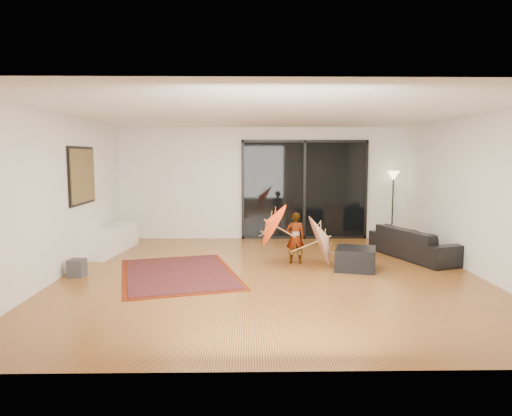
{
  "coord_description": "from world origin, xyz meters",
  "views": [
    {
      "loc": [
        -0.37,
        -7.57,
        2.01
      ],
      "look_at": [
        -0.23,
        0.43,
        1.1
      ],
      "focal_mm": 32.0,
      "sensor_mm": 36.0,
      "label": 1
    }
  ],
  "objects_px": {
    "sofa": "(416,243)",
    "ottoman": "(356,259)",
    "media_console": "(111,240)",
    "child": "(295,238)"
  },
  "relations": [
    {
      "from": "sofa",
      "to": "ottoman",
      "type": "xyz_separation_m",
      "value": [
        -1.41,
        -0.92,
        -0.1
      ]
    },
    {
      "from": "media_console",
      "to": "sofa",
      "type": "relative_size",
      "value": 0.91
    },
    {
      "from": "ottoman",
      "to": "child",
      "type": "height_order",
      "value": "child"
    },
    {
      "from": "sofa",
      "to": "child",
      "type": "bearing_deg",
      "value": 80.27
    },
    {
      "from": "ottoman",
      "to": "sofa",
      "type": "bearing_deg",
      "value": 33.06
    },
    {
      "from": "media_console",
      "to": "sofa",
      "type": "height_order",
      "value": "sofa"
    },
    {
      "from": "sofa",
      "to": "ottoman",
      "type": "bearing_deg",
      "value": 103.56
    },
    {
      "from": "sofa",
      "to": "media_console",
      "type": "bearing_deg",
      "value": 64.46
    },
    {
      "from": "ottoman",
      "to": "child",
      "type": "xyz_separation_m",
      "value": [
        -1.03,
        0.5,
        0.29
      ]
    },
    {
      "from": "media_console",
      "to": "child",
      "type": "distance_m",
      "value": 3.92
    }
  ]
}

